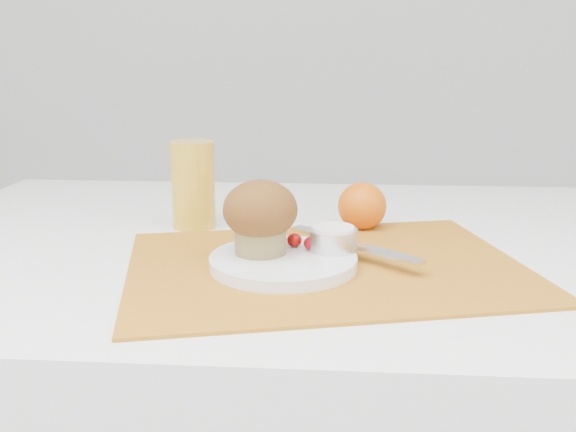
# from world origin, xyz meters

# --- Properties ---
(placemat) EXTENTS (0.56, 0.47, 0.00)m
(placemat) POSITION_xyz_m (0.05, -0.08, 0.75)
(placemat) COLOR #B16918
(placemat) RESTS_ON table
(plate) EXTENTS (0.20, 0.20, 0.01)m
(plate) POSITION_xyz_m (-0.00, -0.10, 0.76)
(plate) COLOR white
(plate) RESTS_ON placemat
(ramekin) EXTENTS (0.08, 0.08, 0.03)m
(ramekin) POSITION_xyz_m (0.06, -0.06, 0.78)
(ramekin) COLOR silver
(ramekin) RESTS_ON plate
(cream) EXTENTS (0.06, 0.06, 0.01)m
(cream) POSITION_xyz_m (0.06, -0.06, 0.80)
(cream) COLOR white
(cream) RESTS_ON ramekin
(raspberry_near) EXTENTS (0.02, 0.02, 0.02)m
(raspberry_near) POSITION_xyz_m (0.01, -0.05, 0.78)
(raspberry_near) COLOR #620502
(raspberry_near) RESTS_ON plate
(raspberry_far) EXTENTS (0.02, 0.02, 0.02)m
(raspberry_far) POSITION_xyz_m (0.03, -0.07, 0.78)
(raspberry_far) COLOR #63020B
(raspberry_far) RESTS_ON plate
(butter_knife) EXTENTS (0.17, 0.16, 0.01)m
(butter_knife) POSITION_xyz_m (0.09, -0.05, 0.77)
(butter_knife) COLOR silver
(butter_knife) RESTS_ON plate
(orange) EXTENTS (0.07, 0.07, 0.07)m
(orange) POSITION_xyz_m (0.10, 0.10, 0.79)
(orange) COLOR #E36208
(orange) RESTS_ON table
(juice_glass) EXTENTS (0.08, 0.08, 0.13)m
(juice_glass) POSITION_xyz_m (-0.16, 0.10, 0.82)
(juice_glass) COLOR gold
(juice_glass) RESTS_ON table
(muffin) EXTENTS (0.09, 0.09, 0.09)m
(muffin) POSITION_xyz_m (-0.03, -0.08, 0.82)
(muffin) COLOR olive
(muffin) RESTS_ON plate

